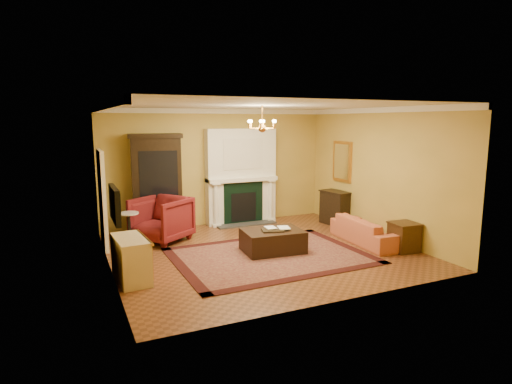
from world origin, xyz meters
TOP-DOWN VIEW (x-y plane):
  - floor at (0.00, 0.00)m, footprint 6.00×5.50m
  - ceiling at (0.00, 0.00)m, footprint 6.00×5.50m
  - wall_back at (0.00, 2.76)m, footprint 6.00×0.02m
  - wall_front at (0.00, -2.76)m, footprint 6.00×0.02m
  - wall_left at (-3.01, 0.00)m, footprint 0.02×5.50m
  - wall_right at (3.01, 0.00)m, footprint 0.02×5.50m
  - fireplace at (0.60, 2.57)m, footprint 1.90×0.70m
  - crown_molding at (0.00, 0.96)m, footprint 6.00×5.50m
  - doorway at (-2.95, 1.70)m, footprint 0.08×1.05m
  - tv_panel at (-2.95, -0.60)m, footprint 0.09×0.95m
  - gilt_mirror at (2.97, 1.40)m, footprint 0.06×0.76m
  - chandelier at (-0.00, 0.00)m, footprint 0.63×0.55m
  - oriental_rug at (0.01, -0.36)m, footprint 3.84×2.90m
  - china_cabinet at (-1.64, 2.49)m, footprint 1.20×0.66m
  - wingback_armchair at (-1.74, 1.64)m, footprint 1.45×1.47m
  - pedestal_table at (-2.46, 1.51)m, footprint 0.42×0.42m
  - commode at (-2.73, -0.57)m, footprint 0.55×1.04m
  - coral_sofa at (2.42, -0.39)m, footprint 0.68×1.96m
  - end_table at (2.72, -1.20)m, footprint 0.53×0.53m
  - console_table at (2.78, 1.37)m, footprint 0.56×0.83m
  - leather_ottoman at (0.19, -0.12)m, footprint 1.28×0.98m
  - ottoman_tray at (0.16, -0.18)m, footprint 0.51×0.44m
  - book_a at (0.06, -0.07)m, footprint 0.21×0.05m
  - book_b at (0.30, -0.16)m, footprint 0.23×0.08m
  - topiary_left at (-0.17, 2.53)m, footprint 0.15×0.15m
  - topiary_right at (1.30, 2.53)m, footprint 0.18×0.18m

SIDE VIEW (x-z plane):
  - floor at x=0.00m, z-range -0.02..0.00m
  - oriental_rug at x=0.01m, z-range 0.00..0.02m
  - leather_ottoman at x=0.19m, z-range 0.02..0.47m
  - end_table at x=2.72m, z-range 0.00..0.58m
  - commode at x=-2.73m, z-range 0.00..0.75m
  - coral_sofa at x=2.42m, z-range 0.00..0.75m
  - console_table at x=2.78m, z-range 0.00..0.85m
  - pedestal_table at x=-2.46m, z-range 0.06..0.81m
  - ottoman_tray at x=0.16m, z-range 0.47..0.49m
  - wingback_armchair at x=-1.74m, z-range 0.00..1.11m
  - book_a at x=0.06m, z-range 0.49..0.78m
  - book_b at x=0.30m, z-range 0.49..0.81m
  - doorway at x=-2.95m, z-range 0.00..2.10m
  - china_cabinet at x=-1.64m, z-range 0.00..2.30m
  - fireplace at x=0.60m, z-range -0.06..2.44m
  - tv_panel at x=-2.95m, z-range 1.06..1.64m
  - topiary_left at x=-0.17m, z-range 1.25..1.66m
  - topiary_right at x=1.30m, z-range 1.25..1.73m
  - wall_back at x=0.00m, z-range 0.00..3.00m
  - wall_front at x=0.00m, z-range 0.00..3.00m
  - wall_left at x=-3.01m, z-range 0.00..3.00m
  - wall_right at x=3.01m, z-range 0.00..3.00m
  - gilt_mirror at x=2.97m, z-range 1.12..2.17m
  - chandelier at x=0.00m, z-range 2.34..2.87m
  - crown_molding at x=0.00m, z-range 2.88..3.00m
  - ceiling at x=0.00m, z-range 3.00..3.02m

